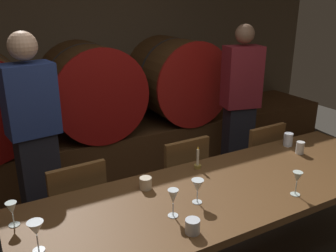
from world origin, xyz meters
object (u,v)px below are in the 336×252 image
at_px(chair_left, 76,209).
at_px(wine_glass_center_right, 198,187).
at_px(cup_far_left, 146,183).
at_px(cup_center_right, 300,148).
at_px(wine_barrel_right, 176,79).
at_px(wine_glass_left, 36,229).
at_px(guest_right, 240,103).
at_px(wine_barrel_center, 89,89).
at_px(candle_center, 198,162).
at_px(dining_table, 228,195).
at_px(wine_glass_right, 297,178).
at_px(cup_far_right, 288,140).
at_px(chair_right, 256,163).
at_px(chair_center, 180,180).
at_px(wine_glass_far_left, 12,209).
at_px(cup_center_left, 192,226).
at_px(wine_glass_center_left, 173,198).

relative_size(chair_left, wine_glass_center_right, 5.85).
relative_size(cup_far_left, cup_center_right, 0.80).
relative_size(wine_barrel_right, cup_far_left, 12.65).
bearing_deg(wine_glass_left, guest_right, 29.35).
xyz_separation_m(wine_barrel_center, wine_glass_center_right, (-0.05, -2.21, -0.12)).
bearing_deg(candle_center, wine_glass_left, -162.01).
relative_size(wine_barrel_right, guest_right, 0.59).
bearing_deg(cup_far_left, guest_right, 32.21).
bearing_deg(wine_glass_center_right, cup_center_right, 10.89).
relative_size(dining_table, wine_glass_right, 17.39).
distance_m(dining_table, cup_far_right, 0.92).
xyz_separation_m(wine_barrel_right, dining_table, (-0.85, -2.15, -0.29)).
bearing_deg(chair_left, wine_barrel_right, -141.61).
xyz_separation_m(chair_right, wine_glass_center_right, (-1.12, -0.70, 0.39)).
bearing_deg(dining_table, wine_glass_center_right, -168.05).
height_order(chair_center, cup_far_left, chair_center).
height_order(candle_center, wine_glass_far_left, candle_center).
bearing_deg(guest_right, cup_far_right, 87.35).
bearing_deg(chair_center, wine_glass_left, 29.83).
height_order(chair_center, cup_center_left, chair_center).
bearing_deg(wine_glass_right, cup_center_left, -178.85).
xyz_separation_m(wine_glass_right, cup_far_right, (0.56, 0.60, -0.06)).
bearing_deg(chair_left, wine_glass_far_left, 42.88).
distance_m(wine_glass_far_left, wine_glass_right, 1.66).
relative_size(guest_right, wine_glass_right, 10.82).
height_order(candle_center, cup_center_left, candle_center).
xyz_separation_m(wine_glass_right, cup_center_left, (-0.77, -0.02, -0.08)).
distance_m(chair_left, wine_glass_center_right, 1.00).
distance_m(chair_left, wine_glass_center_left, 0.95).
relative_size(wine_glass_far_left, cup_far_left, 1.77).
bearing_deg(cup_far_left, chair_left, 129.97).
bearing_deg(wine_barrel_center, wine_glass_center_right, -91.18).
distance_m(wine_barrel_center, chair_center, 1.57).
distance_m(chair_left, wine_glass_left, 0.91).
xyz_separation_m(candle_center, cup_far_left, (-0.46, -0.09, -0.01)).
height_order(cup_far_left, cup_center_left, cup_center_left).
bearing_deg(chair_center, wine_barrel_right, -120.17).
bearing_deg(cup_far_right, chair_center, 154.77).
bearing_deg(guest_right, candle_center, 52.32).
bearing_deg(guest_right, cup_center_right, 87.71).
bearing_deg(wine_glass_left, chair_center, 31.05).
relative_size(wine_barrel_right, cup_center_right, 10.16).
distance_m(wine_barrel_center, chair_right, 1.93).
distance_m(guest_right, cup_center_left, 2.24).
distance_m(dining_table, wine_glass_left, 1.22).
height_order(candle_center, cup_center_right, candle_center).
xyz_separation_m(wine_barrel_right, wine_glass_center_left, (-1.34, -2.27, -0.11)).
height_order(cup_far_left, cup_far_right, cup_far_right).
height_order(wine_glass_left, wine_glass_center_left, wine_glass_center_left).
distance_m(candle_center, cup_far_right, 0.89).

